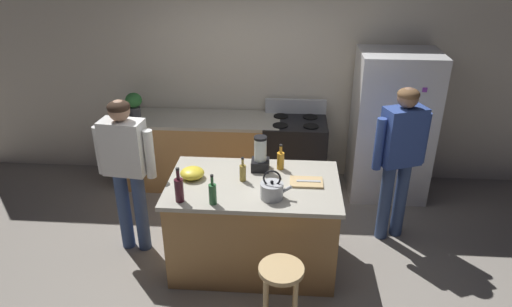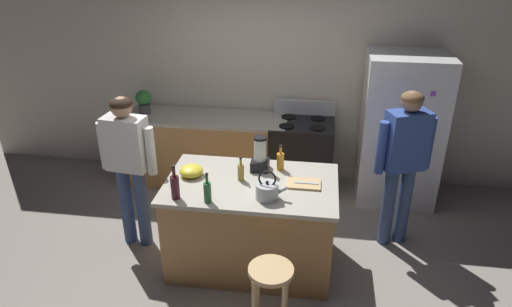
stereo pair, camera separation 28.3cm
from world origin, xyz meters
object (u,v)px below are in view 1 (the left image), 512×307
kitchen_island (254,223)px  bottle_wine (179,189)px  bottle_olive_oil (213,193)px  stove_range (294,154)px  blender_appliance (260,156)px  cutting_board (306,182)px  person_by_island_left (126,163)px  tea_kettle (272,190)px  mixing_bowl (192,173)px  refrigerator (391,126)px  bottle_soda (281,160)px  bar_stool (281,281)px  person_by_sink_right (400,151)px  chef_knife (309,181)px  potted_plant (134,103)px  bottle_vinegar (243,172)px

kitchen_island → bottle_wine: bearing=-148.9°
kitchen_island → bottle_olive_oil: (-0.31, -0.38, 0.55)m
stove_range → bottle_wine: bearing=-117.7°
blender_appliance → cutting_board: bearing=-28.5°
person_by_island_left → tea_kettle: 1.47m
blender_appliance → cutting_board: (0.44, -0.24, -0.14)m
kitchen_island → blender_appliance: (0.04, 0.26, 0.59)m
stove_range → mixing_bowl: stove_range is taller
refrigerator → bottle_soda: size_ratio=6.93×
person_by_island_left → bottle_wine: size_ratio=5.11×
blender_appliance → mixing_bowl: (-0.62, -0.21, -0.10)m
bar_stool → bottle_olive_oil: bearing=143.1°
stove_range → bottle_soda: size_ratio=4.23×
mixing_bowl → bottle_soda: bearing=16.8°
person_by_sink_right → bottle_soda: size_ratio=6.50×
kitchen_island → chef_knife: (0.50, 0.02, 0.47)m
potted_plant → tea_kettle: potted_plant is taller
bottle_olive_oil → bottle_vinegar: size_ratio=1.17×
potted_plant → mixing_bowl: size_ratio=1.34×
kitchen_island → chef_knife: size_ratio=7.17×
person_by_island_left → blender_appliance: size_ratio=4.68×
stove_range → bottle_wine: (-0.99, -1.89, 0.56)m
kitchen_island → chef_knife: 0.69m
bar_stool → refrigerator: bearing=61.9°
potted_plant → bottle_soda: bearing=-34.6°
bottle_olive_oil → person_by_island_left: bearing=149.8°
blender_appliance → bottle_vinegar: bearing=-122.7°
bottle_soda → bottle_olive_oil: (-0.55, -0.68, 0.01)m
stove_range → blender_appliance: bearing=-105.2°
kitchen_island → stove_range: 1.57m
kitchen_island → bottle_vinegar: size_ratio=6.69×
person_by_sink_right → chef_knife: bearing=-150.0°
refrigerator → tea_kettle: refrigerator is taller
chef_knife → bottle_olive_oil: bearing=-153.9°
bar_stool → mixing_bowl: 1.31m
kitchen_island → bottle_soda: (0.24, 0.29, 0.54)m
kitchen_island → bottle_vinegar: 0.55m
bar_stool → bottle_vinegar: (-0.38, 0.86, 0.50)m
mixing_bowl → potted_plant: bearing=124.0°
bar_stool → bottle_wine: bearing=152.1°
kitchen_island → cutting_board: bearing=2.7°
person_by_island_left → bottle_olive_oil: bearing=-30.2°
person_by_island_left → bottle_wine: bearing=-39.1°
potted_plant → kitchen_island: bearing=-44.3°
person_by_sink_right → bottle_wine: bearing=-155.6°
stove_range → potted_plant: potted_plant is taller
bottle_olive_oil → bar_stool: bearing=-36.9°
refrigerator → bottle_olive_oil: bearing=-134.3°
tea_kettle → cutting_board: tea_kettle is taller
kitchen_island → cutting_board: (0.48, 0.02, 0.46)m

